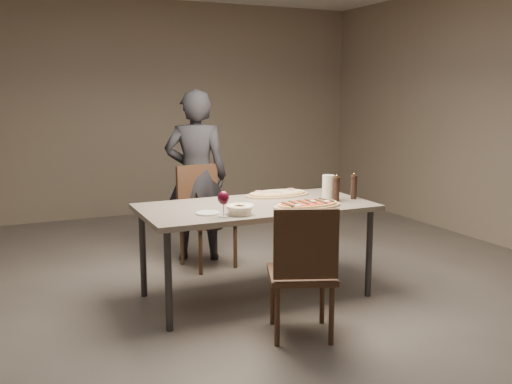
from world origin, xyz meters
name	(u,v)px	position (x,y,z in m)	size (l,w,h in m)	color
room	(256,121)	(0.00, 0.00, 1.40)	(7.00, 7.00, 7.00)	#605953
dining_table	(256,212)	(0.00, 0.00, 0.69)	(1.80, 0.90, 0.75)	gray
zucchini_pizza	(307,205)	(0.33, -0.24, 0.77)	(0.56, 0.31, 0.05)	tan
ham_pizza	(278,194)	(0.33, 0.28, 0.77)	(0.57, 0.31, 0.04)	tan
bread_basket	(240,209)	(-0.26, -0.29, 0.79)	(0.20, 0.20, 0.07)	#F5ECC6
oil_dish	(245,205)	(-0.11, -0.03, 0.76)	(0.14, 0.14, 0.02)	white
pepper_mill_left	(354,187)	(0.83, -0.11, 0.85)	(0.06, 0.06, 0.22)	black
pepper_mill_right	(336,189)	(0.64, -0.15, 0.85)	(0.06, 0.06, 0.22)	black
carafe	(328,188)	(0.61, -0.07, 0.85)	(0.10, 0.10, 0.21)	silver
wine_glass	(223,199)	(-0.39, -0.31, 0.88)	(0.08, 0.08, 0.19)	silver
side_plate	(208,213)	(-0.46, -0.17, 0.76)	(0.18, 0.18, 0.01)	white
chair_near	(303,266)	(-0.06, -0.87, 0.51)	(0.56, 0.56, 0.91)	#3F281A
chair_far	(203,210)	(-0.09, 0.99, 0.53)	(0.51, 0.51, 0.94)	#3F281A
diner	(196,176)	(-0.09, 1.20, 0.82)	(0.60, 0.39, 1.64)	black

